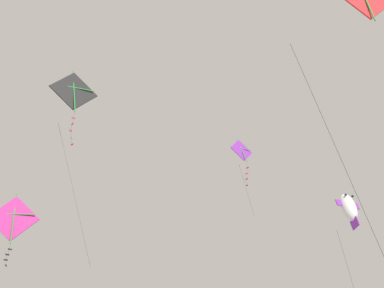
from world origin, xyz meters
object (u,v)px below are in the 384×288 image
object	(u,v)px
kite_fish_highest	(349,208)
kite_diamond_upper_right	(363,1)
kite_diamond_low_drifter	(242,151)
kite_diamond_far_centre	(13,220)
kite_diamond_mid_left	(74,92)

from	to	relation	value
kite_fish_highest	kite_diamond_upper_right	bearing A→B (deg)	53.26
kite_diamond_low_drifter	kite_diamond_far_centre	xyz separation A→B (m)	(11.32, -0.13, -5.36)
kite_fish_highest	kite_diamond_upper_right	xyz separation A→B (m)	(6.14, 9.27, 1.46)
kite_diamond_low_drifter	kite_diamond_mid_left	size ratio (longest dim) A/B	0.48
kite_diamond_low_drifter	kite_diamond_mid_left	distance (m)	9.73
kite_fish_highest	kite_diamond_mid_left	size ratio (longest dim) A/B	0.83
kite_diamond_upper_right	kite_diamond_mid_left	world-z (taller)	kite_diamond_mid_left
kite_diamond_low_drifter	kite_diamond_upper_right	bearing A→B (deg)	47.13
kite_diamond_far_centre	kite_fish_highest	bearing A→B (deg)	153.02
kite_diamond_upper_right	kite_diamond_far_centre	world-z (taller)	kite_diamond_upper_right
kite_fish_highest	kite_diamond_low_drifter	distance (m)	9.04
kite_diamond_low_drifter	kite_diamond_far_centre	bearing A→B (deg)	-26.14
kite_diamond_low_drifter	kite_diamond_mid_left	world-z (taller)	kite_diamond_mid_left
kite_fish_highest	kite_diamond_upper_right	world-z (taller)	kite_diamond_upper_right
kite_diamond_upper_right	kite_diamond_mid_left	bearing A→B (deg)	-75.76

